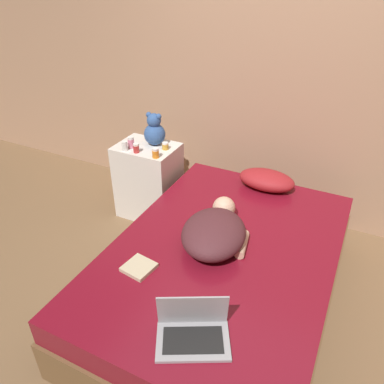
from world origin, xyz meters
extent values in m
plane|color=brown|center=(0.00, 0.00, 0.00)|extent=(12.00, 12.00, 0.00)
cube|color=tan|center=(0.00, 1.27, 1.30)|extent=(8.00, 0.06, 2.60)
cube|color=brown|center=(0.00, 0.00, 0.15)|extent=(1.36, 1.98, 0.29)
cube|color=maroon|center=(0.00, 0.00, 0.38)|extent=(1.34, 1.94, 0.17)
cube|color=silver|center=(-1.00, 0.69, 0.34)|extent=(0.51, 0.39, 0.68)
ellipsoid|color=maroon|center=(0.02, 0.83, 0.54)|extent=(0.44, 0.27, 0.15)
ellipsoid|color=#4C2328|center=(-0.07, -0.01, 0.56)|extent=(0.48, 0.57, 0.19)
sphere|color=#DBAD8E|center=(-0.13, 0.30, 0.54)|extent=(0.16, 0.16, 0.16)
cylinder|color=#DBAD8E|center=(0.10, 0.05, 0.49)|extent=(0.10, 0.23, 0.06)
cube|color=#9E9EA3|center=(0.13, -0.71, 0.47)|extent=(0.41, 0.35, 0.02)
cube|color=black|center=(0.13, -0.71, 0.48)|extent=(0.32, 0.27, 0.00)
cube|color=#9E9EA3|center=(0.09, -0.63, 0.58)|extent=(0.32, 0.20, 0.21)
cube|color=black|center=(0.09, -0.63, 0.58)|extent=(0.29, 0.17, 0.18)
sphere|color=#335693|center=(-0.95, 0.76, 0.77)|extent=(0.18, 0.18, 0.18)
sphere|color=#335693|center=(-0.95, 0.76, 0.89)|extent=(0.12, 0.12, 0.12)
sphere|color=#335693|center=(-1.00, 0.76, 0.93)|extent=(0.05, 0.05, 0.05)
sphere|color=#335693|center=(-0.90, 0.76, 0.93)|extent=(0.05, 0.05, 0.05)
cylinder|color=#B72D2D|center=(-1.00, 0.55, 0.71)|extent=(0.05, 0.05, 0.06)
cylinder|color=white|center=(-1.00, 0.55, 0.74)|extent=(0.05, 0.05, 0.02)
cylinder|color=white|center=(-1.11, 0.54, 0.71)|extent=(0.05, 0.05, 0.06)
cylinder|color=white|center=(-1.11, 0.54, 0.75)|extent=(0.04, 0.04, 0.02)
cylinder|color=pink|center=(-1.09, 0.61, 0.71)|extent=(0.05, 0.05, 0.08)
cylinder|color=white|center=(-1.09, 0.61, 0.76)|extent=(0.05, 0.05, 0.02)
cylinder|color=orange|center=(-0.81, 0.54, 0.71)|extent=(0.05, 0.05, 0.06)
cylinder|color=white|center=(-0.81, 0.54, 0.75)|extent=(0.05, 0.05, 0.02)
cylinder|color=gold|center=(-0.82, 0.71, 0.70)|extent=(0.05, 0.05, 0.05)
cylinder|color=white|center=(-0.82, 0.71, 0.73)|extent=(0.05, 0.05, 0.01)
cube|color=#C6B793|center=(-0.38, -0.40, 0.47)|extent=(0.19, 0.19, 0.02)
camera|label=1|loc=(0.62, -1.73, 2.00)|focal=35.00mm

